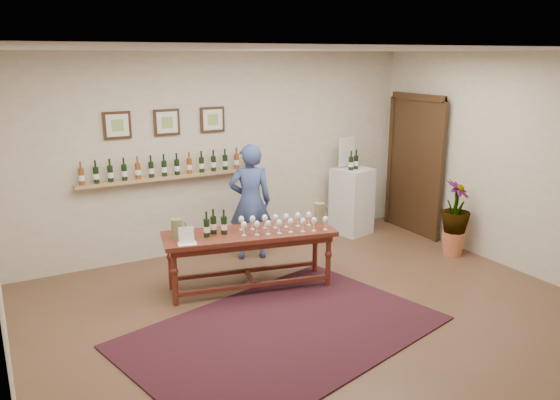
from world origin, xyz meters
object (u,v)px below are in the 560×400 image
display_pedestal (352,201)px  person (250,202)px  potted_plant (455,218)px

display_pedestal → person: size_ratio=0.65×
potted_plant → person: bearing=153.4°
display_pedestal → potted_plant: (0.68, -1.51, 0.02)m
display_pedestal → person: bearing=-173.1°
display_pedestal → person: person is taller
potted_plant → person: (-2.56, 1.28, 0.26)m
display_pedestal → potted_plant: 1.65m
display_pedestal → potted_plant: display_pedestal is taller
display_pedestal → person: (-1.88, -0.23, 0.28)m
display_pedestal → potted_plant: bearing=-65.9°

